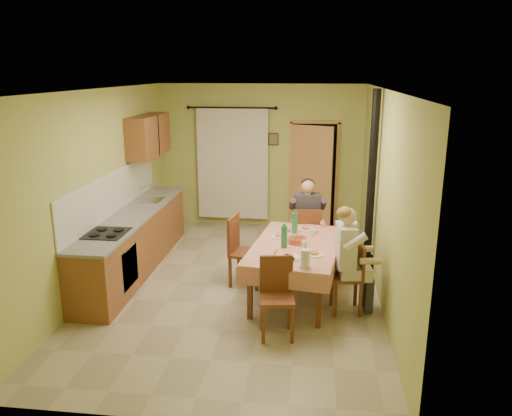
# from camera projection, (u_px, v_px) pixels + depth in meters

# --- Properties ---
(floor) EXTENTS (4.00, 6.00, 0.01)m
(floor) POSITION_uv_depth(u_px,v_px,m) (238.00, 284.00, 7.35)
(floor) COLOR tan
(floor) RESTS_ON ground
(room_shell) EXTENTS (4.04, 6.04, 2.82)m
(room_shell) POSITION_uv_depth(u_px,v_px,m) (237.00, 163.00, 6.86)
(room_shell) COLOR #B9C263
(room_shell) RESTS_ON ground
(kitchen_run) EXTENTS (0.64, 3.64, 1.56)m
(kitchen_run) POSITION_uv_depth(u_px,v_px,m) (134.00, 240.00, 7.80)
(kitchen_run) COLOR brown
(kitchen_run) RESTS_ON ground
(upper_cabinets) EXTENTS (0.35, 1.40, 0.70)m
(upper_cabinets) POSITION_uv_depth(u_px,v_px,m) (149.00, 135.00, 8.66)
(upper_cabinets) COLOR brown
(upper_cabinets) RESTS_ON room_shell
(curtain) EXTENTS (1.70, 0.07, 2.22)m
(curtain) POSITION_uv_depth(u_px,v_px,m) (233.00, 164.00, 9.85)
(curtain) COLOR black
(curtain) RESTS_ON ground
(doorway) EXTENTS (0.96, 0.38, 2.15)m
(doorway) POSITION_uv_depth(u_px,v_px,m) (313.00, 176.00, 9.72)
(doorway) COLOR black
(doorway) RESTS_ON ground
(dining_table) EXTENTS (1.39, 2.04, 0.76)m
(dining_table) POSITION_uv_depth(u_px,v_px,m) (296.00, 270.00, 6.89)
(dining_table) COLOR tan
(dining_table) RESTS_ON ground
(tableware) EXTENTS (0.74, 1.66, 0.33)m
(tableware) POSITION_uv_depth(u_px,v_px,m) (296.00, 242.00, 6.68)
(tableware) COLOR white
(tableware) RESTS_ON dining_table
(chair_far) EXTENTS (0.46, 0.46, 0.98)m
(chair_far) POSITION_uv_depth(u_px,v_px,m) (306.00, 248.00, 7.99)
(chair_far) COLOR brown
(chair_far) RESTS_ON ground
(chair_near) EXTENTS (0.45, 0.45, 0.95)m
(chair_near) POSITION_uv_depth(u_px,v_px,m) (277.00, 313.00, 5.87)
(chair_near) COLOR brown
(chair_near) RESTS_ON ground
(chair_right) EXTENTS (0.42, 0.42, 0.93)m
(chair_right) POSITION_uv_depth(u_px,v_px,m) (347.00, 291.00, 6.46)
(chair_right) COLOR brown
(chair_right) RESTS_ON ground
(chair_left) EXTENTS (0.53, 0.53, 1.02)m
(chair_left) POSITION_uv_depth(u_px,v_px,m) (246.00, 265.00, 7.31)
(chair_left) COLOR brown
(chair_left) RESTS_ON ground
(man_far) EXTENTS (0.61, 0.49, 1.39)m
(man_far) POSITION_uv_depth(u_px,v_px,m) (307.00, 213.00, 7.84)
(man_far) COLOR #38333D
(man_far) RESTS_ON chair_far
(man_right) EXTENTS (0.50, 0.61, 1.39)m
(man_right) POSITION_uv_depth(u_px,v_px,m) (348.00, 248.00, 6.31)
(man_right) COLOR beige
(man_right) RESTS_ON chair_right
(stove_flue) EXTENTS (0.24, 0.24, 2.80)m
(stove_flue) POSITION_uv_depth(u_px,v_px,m) (370.00, 211.00, 7.43)
(stove_flue) COLOR black
(stove_flue) RESTS_ON ground
(picture_back) EXTENTS (0.19, 0.03, 0.23)m
(picture_back) POSITION_uv_depth(u_px,v_px,m) (273.00, 139.00, 9.69)
(picture_back) COLOR black
(picture_back) RESTS_ON room_shell
(picture_right) EXTENTS (0.03, 0.31, 0.21)m
(picture_right) POSITION_uv_depth(u_px,v_px,m) (374.00, 150.00, 7.78)
(picture_right) COLOR brown
(picture_right) RESTS_ON room_shell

